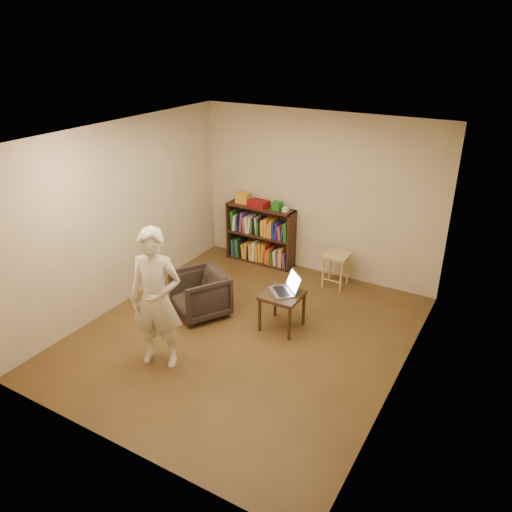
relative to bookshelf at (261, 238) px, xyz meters
The scene contains 15 objects.
floor 2.33m from the bookshelf, 66.00° to the right, with size 4.50×4.50×0.00m, color #4D3318.
ceiling 3.15m from the bookshelf, 66.00° to the right, with size 4.50×4.50×0.00m, color white.
wall_back 1.28m from the bookshelf, ahead, with size 4.00×4.00×0.00m, color #BBA88E.
wall_left 2.50m from the bookshelf, 117.01° to the right, with size 4.50×4.50×0.00m, color #BBA88E.
wall_right 3.70m from the bookshelf, 35.53° to the right, with size 4.50×4.50×0.00m, color #BBA88E.
bookshelf is the anchor object (origin of this frame).
box_yellow 0.74m from the bookshelf, behind, with size 0.22×0.16×0.18m, color orange.
red_cloth 0.62m from the bookshelf, 129.74° to the right, with size 0.32×0.23×0.11m, color maroon.
box_green 0.70m from the bookshelf, ahead, with size 0.14×0.14×0.14m, color #1F661B.
box_white 0.76m from the bookshelf, ahead, with size 0.09×0.09×0.07m, color beige.
stool 1.46m from the bookshelf, ahead, with size 0.37×0.37×0.54m.
armchair 1.95m from the bookshelf, 86.22° to the right, with size 0.68×0.70×0.64m, color #2F271F.
side_table 2.11m from the bookshelf, 52.77° to the right, with size 0.50×0.50×0.51m.
laptop 2.07m from the bookshelf, 51.23° to the right, with size 0.50×0.50×0.26m.
person 3.13m from the bookshelf, 83.25° to the right, with size 0.63×0.41×1.72m, color beige.
Camera 1 is at (2.92, -4.73, 3.70)m, focal length 35.00 mm.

